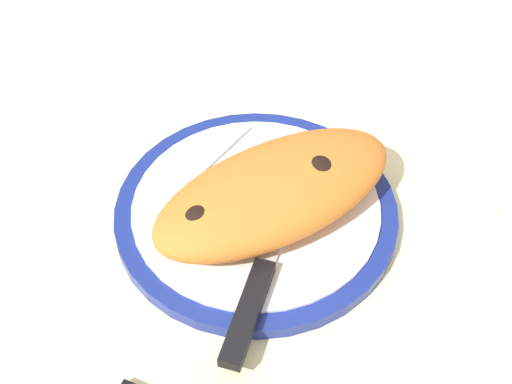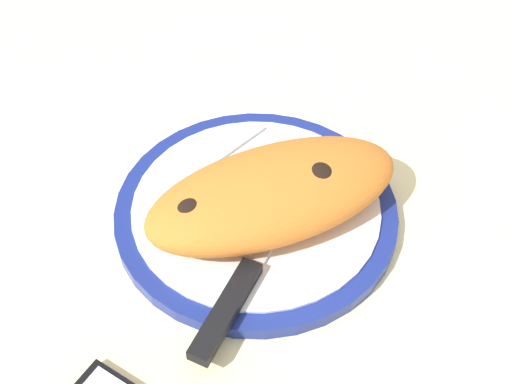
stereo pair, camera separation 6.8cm
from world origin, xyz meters
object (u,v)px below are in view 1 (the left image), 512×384
plate (256,211)px  knife (259,284)px  calzone (275,192)px  fork (193,178)px

plate → knife: 9.99cm
plate → calzone: (-0.63, 1.97, 4.00)cm
knife → calzone: bearing=-146.1°
calzone → fork: (2.61, -9.25, -2.88)cm
knife → plate: bearing=-134.5°
calzone → fork: size_ratio=1.73×
calzone → knife: (7.56, 5.08, -2.59)cm
plate → knife: (6.92, 7.06, 1.42)cm
calzone → knife: bearing=33.9°
plate → calzone: calzone is taller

